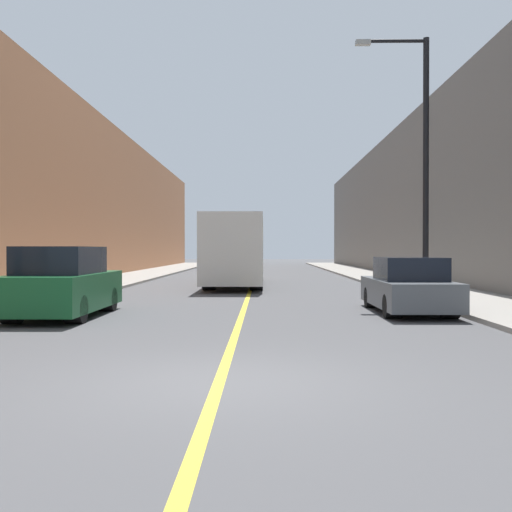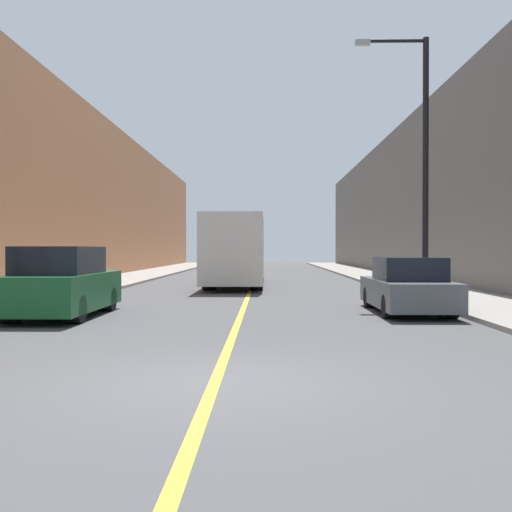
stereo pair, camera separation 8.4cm
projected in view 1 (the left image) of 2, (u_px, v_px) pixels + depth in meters
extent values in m
plane|color=#474749|center=(219.00, 383.00, 7.90)|extent=(200.00, 200.00, 0.00)
cube|color=gray|center=(137.00, 276.00, 37.99)|extent=(3.50, 72.00, 0.12)
cube|color=gray|center=(373.00, 276.00, 37.79)|extent=(3.50, 72.00, 0.12)
cube|color=#B2724C|center=(78.00, 199.00, 37.99)|extent=(4.00, 72.00, 9.94)
cube|color=#66605B|center=(433.00, 200.00, 37.68)|extent=(4.00, 72.00, 9.77)
cube|color=gold|center=(255.00, 277.00, 37.89)|extent=(0.16, 72.00, 0.01)
cube|color=silver|center=(237.00, 249.00, 29.29)|extent=(2.59, 11.61, 2.97)
cube|color=black|center=(230.00, 236.00, 23.51)|extent=(2.20, 0.04, 1.34)
cylinder|color=black|center=(209.00, 279.00, 25.72)|extent=(0.57, 0.96, 0.96)
cylinder|color=black|center=(256.00, 279.00, 25.69)|extent=(0.57, 0.96, 0.96)
cylinder|color=black|center=(221.00, 273.00, 32.91)|extent=(0.57, 0.96, 0.96)
cylinder|color=black|center=(258.00, 273.00, 32.88)|extent=(0.57, 0.96, 0.96)
cube|color=#145128|center=(64.00, 291.00, 15.59)|extent=(1.94, 4.65, 0.93)
cube|color=black|center=(61.00, 260.00, 15.34)|extent=(1.70, 2.56, 0.70)
cube|color=black|center=(29.00, 291.00, 13.29)|extent=(1.65, 0.04, 0.42)
cylinder|color=black|center=(12.00, 309.00, 14.16)|extent=(0.43, 0.68, 0.68)
cylinder|color=black|center=(75.00, 309.00, 14.14)|extent=(0.43, 0.68, 0.68)
cylinder|color=black|center=(55.00, 299.00, 17.04)|extent=(0.43, 0.68, 0.68)
cylinder|color=black|center=(107.00, 299.00, 17.02)|extent=(0.43, 0.68, 0.68)
cube|color=#51565B|center=(408.00, 293.00, 16.64)|extent=(1.87, 4.59, 0.73)
cube|color=black|center=(410.00, 269.00, 16.40)|extent=(1.64, 2.06, 0.62)
cube|color=black|center=(430.00, 294.00, 14.37)|extent=(1.59, 0.04, 0.33)
cylinder|color=black|center=(392.00, 306.00, 15.23)|extent=(0.41, 0.62, 0.62)
cylinder|color=black|center=(450.00, 306.00, 15.21)|extent=(0.41, 0.62, 0.62)
cylinder|color=black|center=(372.00, 297.00, 18.07)|extent=(0.41, 0.62, 0.62)
cylinder|color=black|center=(421.00, 297.00, 18.05)|extent=(0.41, 0.62, 0.62)
cylinder|color=black|center=(426.00, 168.00, 20.09)|extent=(0.20, 0.20, 8.73)
cylinder|color=black|center=(395.00, 41.00, 20.06)|extent=(2.12, 0.12, 0.12)
cube|color=#999993|center=(363.00, 43.00, 20.07)|extent=(0.50, 0.24, 0.16)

